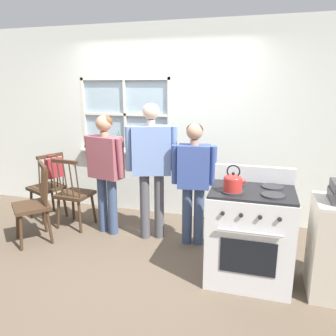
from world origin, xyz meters
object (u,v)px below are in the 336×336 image
(person_adult_right, at_px, (194,174))
(potted_plant, at_px, (119,144))
(handbag, at_px, (54,167))
(person_elderly_left, at_px, (106,164))
(person_teen_center, at_px, (151,159))
(chair_by_window, at_px, (47,188))
(chair_center_cluster, at_px, (74,195))
(stove, at_px, (250,234))
(chair_near_wall, at_px, (33,206))
(kettle, at_px, (233,182))

(person_adult_right, bearing_deg, potted_plant, 142.12)
(handbag, bearing_deg, person_elderly_left, -6.66)
(person_elderly_left, bearing_deg, person_teen_center, 16.10)
(person_elderly_left, height_order, handbag, person_elderly_left)
(chair_by_window, relative_size, chair_center_cluster, 1.00)
(person_adult_right, relative_size, potted_plant, 4.69)
(person_elderly_left, height_order, person_teen_center, person_teen_center)
(stove, height_order, potted_plant, potted_plant)
(chair_near_wall, relative_size, chair_center_cluster, 1.00)
(chair_by_window, height_order, kettle, kettle)
(kettle, xyz_separation_m, potted_plant, (-1.80, 1.48, -0.00))
(stove, bearing_deg, person_adult_right, 140.17)
(person_elderly_left, distance_m, person_teen_center, 0.61)
(person_elderly_left, height_order, potted_plant, person_elderly_left)
(chair_near_wall, xyz_separation_m, person_elderly_left, (0.75, 0.47, 0.47))
(stove, distance_m, potted_plant, 2.45)
(chair_by_window, relative_size, kettle, 3.90)
(chair_near_wall, distance_m, person_elderly_left, 1.01)
(person_elderly_left, relative_size, person_teen_center, 0.91)
(chair_near_wall, distance_m, kettle, 2.46)
(chair_by_window, height_order, potted_plant, potted_plant)
(stove, height_order, handbag, stove)
(chair_by_window, xyz_separation_m, person_elderly_left, (1.03, -0.19, 0.47))
(chair_near_wall, height_order, stove, stove)
(potted_plant, distance_m, handbag, 0.97)
(chair_center_cluster, distance_m, handbag, 0.47)
(chair_center_cluster, height_order, person_teen_center, person_teen_center)
(person_elderly_left, xyz_separation_m, person_adult_right, (1.12, -0.01, -0.05))
(person_teen_center, bearing_deg, person_elderly_left, 162.77)
(potted_plant, bearing_deg, person_elderly_left, -77.68)
(person_teen_center, height_order, potted_plant, person_teen_center)
(person_adult_right, distance_m, stove, 0.97)
(chair_by_window, height_order, chair_center_cluster, same)
(person_adult_right, bearing_deg, stove, -46.49)
(stove, distance_m, kettle, 0.59)
(stove, bearing_deg, handbag, 165.67)
(chair_center_cluster, bearing_deg, chair_by_window, -11.66)
(chair_by_window, distance_m, person_adult_right, 2.20)
(chair_near_wall, height_order, kettle, kettle)
(person_elderly_left, xyz_separation_m, potted_plant, (-0.17, 0.78, 0.10))
(chair_near_wall, xyz_separation_m, chair_center_cluster, (0.25, 0.51, 0.00))
(person_teen_center, bearing_deg, stove, -44.72)
(chair_center_cluster, distance_m, kettle, 2.33)
(potted_plant, bearing_deg, handbag, -133.49)
(chair_by_window, distance_m, kettle, 2.86)
(kettle, distance_m, potted_plant, 2.33)
(person_teen_center, bearing_deg, chair_by_window, 155.19)
(person_elderly_left, xyz_separation_m, stove, (1.80, -0.57, -0.45))
(chair_near_wall, distance_m, stove, 2.56)
(person_adult_right, distance_m, handbag, 1.94)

